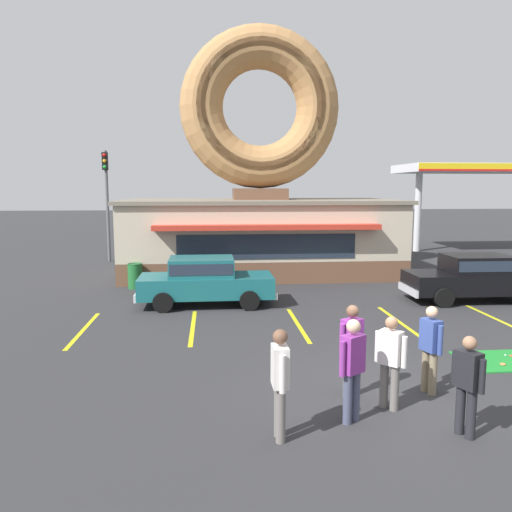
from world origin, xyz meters
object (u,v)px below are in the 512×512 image
at_px(pedestrian_clipboard_woman, 430,345).
at_px(pedestrian_beanie_man, 467,381).
at_px(pedestrian_leather_jacket_man, 280,379).
at_px(pedestrian_crossing_woman, 352,365).
at_px(golf_ball, 505,355).
at_px(pedestrian_hooded_kid, 390,358).
at_px(trash_bin, 135,276).
at_px(traffic_light_pole, 107,191).
at_px(pedestrian_blue_sweater_man, 352,346).
at_px(car_black, 473,276).
at_px(car_teal, 205,279).

bearing_deg(pedestrian_clipboard_woman, pedestrian_beanie_man, -95.22).
relative_size(pedestrian_leather_jacket_man, pedestrian_crossing_woman, 1.00).
height_order(golf_ball, pedestrian_clipboard_woman, pedestrian_clipboard_woman).
height_order(golf_ball, pedestrian_hooded_kid, pedestrian_hooded_kid).
height_order(trash_bin, traffic_light_pole, traffic_light_pole).
relative_size(golf_ball, trash_bin, 0.04).
relative_size(pedestrian_blue_sweater_man, pedestrian_leather_jacket_man, 0.99).
bearing_deg(pedestrian_clipboard_woman, pedestrian_blue_sweater_man, -179.53).
relative_size(car_black, pedestrian_crossing_woman, 2.60).
bearing_deg(pedestrian_crossing_woman, car_teal, 106.33).
bearing_deg(car_teal, golf_ball, -39.86).
distance_m(pedestrian_beanie_man, trash_bin, 14.17).
distance_m(pedestrian_leather_jacket_man, trash_bin, 12.84).
height_order(car_black, pedestrian_blue_sweater_man, pedestrian_blue_sweater_man).
distance_m(pedestrian_blue_sweater_man, pedestrian_hooded_kid, 0.80).
relative_size(pedestrian_blue_sweater_man, pedestrian_clipboard_woman, 1.03).
xyz_separation_m(pedestrian_hooded_kid, pedestrian_beanie_man, (0.85, -1.06, -0.03)).
bearing_deg(pedestrian_blue_sweater_man, pedestrian_crossing_woman, -105.25).
height_order(pedestrian_leather_jacket_man, traffic_light_pole, traffic_light_pole).
distance_m(golf_ball, pedestrian_blue_sweater_man, 4.63).
bearing_deg(trash_bin, car_black, -15.18).
height_order(pedestrian_clipboard_woman, pedestrian_crossing_woman, pedestrian_crossing_woman).
xyz_separation_m(pedestrian_hooded_kid, pedestrian_clipboard_woman, (1.00, 0.61, 0.01)).
xyz_separation_m(car_black, traffic_light_pole, (-14.43, 10.63, 2.84)).
bearing_deg(pedestrian_hooded_kid, pedestrian_crossing_woman, -151.48).
bearing_deg(pedestrian_leather_jacket_man, traffic_light_pole, 108.27).
relative_size(pedestrian_beanie_man, pedestrian_crossing_woman, 0.92).
relative_size(pedestrian_beanie_man, traffic_light_pole, 0.28).
distance_m(pedestrian_crossing_woman, trash_bin, 12.87).
height_order(car_black, pedestrian_beanie_man, pedestrian_beanie_man).
bearing_deg(pedestrian_crossing_woman, car_black, 51.70).
bearing_deg(pedestrian_crossing_woman, pedestrian_hooded_kid, 28.52).
bearing_deg(pedestrian_blue_sweater_man, pedestrian_leather_jacket_man, -135.91).
relative_size(pedestrian_hooded_kid, pedestrian_leather_jacket_man, 0.95).
height_order(golf_ball, pedestrian_beanie_man, pedestrian_beanie_man).
xyz_separation_m(golf_ball, car_black, (2.24, 5.65, 0.82)).
height_order(pedestrian_hooded_kid, traffic_light_pole, traffic_light_pole).
xyz_separation_m(car_teal, pedestrian_hooded_kid, (3.34, -8.22, 0.06)).
xyz_separation_m(golf_ball, car_teal, (-6.99, 5.84, 0.82)).
bearing_deg(pedestrian_crossing_woman, pedestrian_beanie_man, -20.69).
xyz_separation_m(pedestrian_clipboard_woman, pedestrian_beanie_man, (-0.15, -1.67, -0.04)).
xyz_separation_m(car_black, trash_bin, (-11.97, 3.25, -0.37)).
xyz_separation_m(car_teal, pedestrian_blue_sweater_man, (2.82, -7.63, 0.10)).
bearing_deg(golf_ball, car_teal, 140.14).
relative_size(pedestrian_crossing_woman, traffic_light_pole, 0.30).
height_order(car_black, traffic_light_pole, traffic_light_pole).
bearing_deg(pedestrian_leather_jacket_man, golf_ball, 29.92).
xyz_separation_m(car_teal, pedestrian_crossing_woman, (2.54, -8.66, 0.11)).
xyz_separation_m(pedestrian_leather_jacket_man, traffic_light_pole, (-6.46, 19.57, 2.72)).
distance_m(pedestrian_hooded_kid, pedestrian_clipboard_woman, 1.17).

